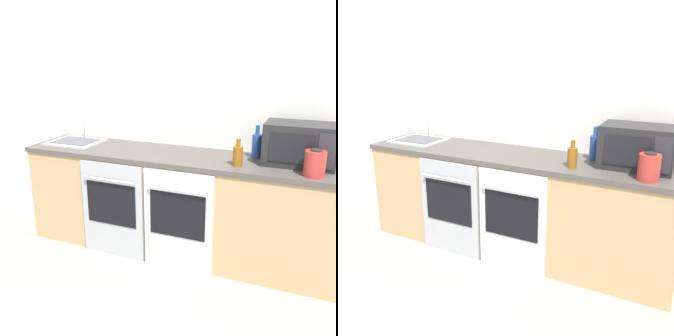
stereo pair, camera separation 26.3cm
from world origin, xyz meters
The scene contains 9 objects.
wall_back centered at (0.00, 1.96, 1.30)m, with size 10.00×0.06×2.60m.
counter_back centered at (0.00, 1.63, 0.45)m, with size 2.71×0.62×0.89m.
oven_left centered at (-0.47, 1.31, 0.43)m, with size 0.57×0.06×0.84m.
oven_right centered at (0.13, 1.31, 0.43)m, with size 0.57×0.06×0.84m.
microwave centered at (0.96, 1.70, 1.05)m, with size 0.52×0.34×0.32m.
bottle_amber centered at (0.54, 1.49, 0.97)m, with size 0.07×0.07×0.21m.
bottle_blue centered at (0.63, 1.77, 1.00)m, with size 0.07×0.07×0.27m.
kettle centered at (1.08, 1.44, 0.98)m, with size 0.14×0.14×0.19m.
sink centered at (-1.04, 1.65, 0.91)m, with size 0.46×0.41×0.27m.
Camera 2 is at (1.33, -1.10, 1.72)m, focal length 40.00 mm.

